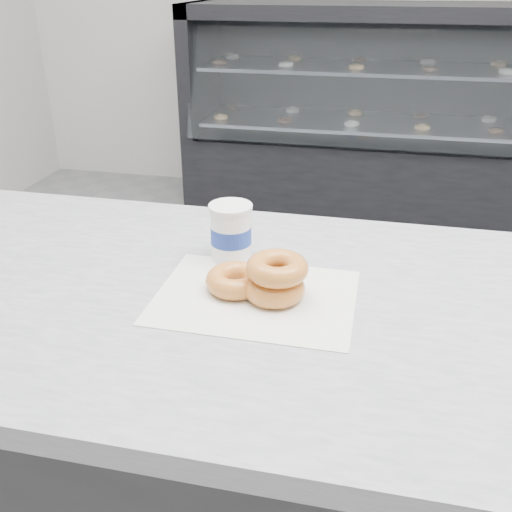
{
  "coord_description": "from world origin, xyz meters",
  "views": [
    {
      "loc": [
        -0.03,
        -1.43,
        1.4
      ],
      "look_at": [
        -0.23,
        -0.55,
        0.95
      ],
      "focal_mm": 40.0,
      "sensor_mm": 36.0,
      "label": 1
    }
  ],
  "objects_px": {
    "display_case": "(385,137)",
    "donut_single": "(236,280)",
    "coffee_cup": "(231,232)",
    "donut_stack": "(276,278)",
    "counter": "(360,499)"
  },
  "relations": [
    {
      "from": "counter",
      "to": "donut_stack",
      "type": "height_order",
      "value": "donut_stack"
    },
    {
      "from": "donut_single",
      "to": "coffee_cup",
      "type": "xyz_separation_m",
      "value": [
        -0.04,
        0.12,
        0.04
      ]
    },
    {
      "from": "counter",
      "to": "display_case",
      "type": "bearing_deg",
      "value": 90.0
    },
    {
      "from": "counter",
      "to": "donut_single",
      "type": "height_order",
      "value": "donut_single"
    },
    {
      "from": "counter",
      "to": "donut_stack",
      "type": "distance_m",
      "value": 0.52
    },
    {
      "from": "counter",
      "to": "coffee_cup",
      "type": "relative_size",
      "value": 27.41
    },
    {
      "from": "counter",
      "to": "donut_stack",
      "type": "relative_size",
      "value": 20.36
    },
    {
      "from": "donut_stack",
      "to": "coffee_cup",
      "type": "distance_m",
      "value": 0.17
    },
    {
      "from": "coffee_cup",
      "to": "donut_single",
      "type": "bearing_deg",
      "value": -84.56
    },
    {
      "from": "display_case",
      "to": "coffee_cup",
      "type": "xyz_separation_m",
      "value": [
        -0.29,
        -2.59,
        0.47
      ]
    },
    {
      "from": "display_case",
      "to": "coffee_cup",
      "type": "relative_size",
      "value": 21.49
    },
    {
      "from": "donut_stack",
      "to": "coffee_cup",
      "type": "xyz_separation_m",
      "value": [
        -0.11,
        0.13,
        0.02
      ]
    },
    {
      "from": "counter",
      "to": "display_case",
      "type": "xyz_separation_m",
      "value": [
        0.0,
        2.72,
        0.04
      ]
    },
    {
      "from": "display_case",
      "to": "donut_single",
      "type": "relative_size",
      "value": 22.65
    },
    {
      "from": "counter",
      "to": "donut_stack",
      "type": "bearing_deg",
      "value": -179.25
    }
  ]
}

